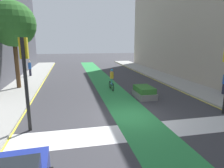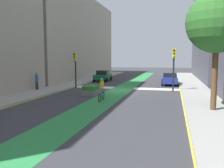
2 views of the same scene
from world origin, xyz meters
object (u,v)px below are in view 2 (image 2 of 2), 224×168
Objects in this scene: cyclist_in_lane at (102,89)px; median_planter at (91,90)px; traffic_signal_near_right at (75,63)px; car_green_right_near at (103,76)px; car_blue_left_near at (170,79)px; street_tree_near at (217,23)px; traffic_signal_near_left at (174,62)px; pedestrian_sidewalk_right_a at (37,81)px.

cyclist_in_lane is 3.52m from median_planter.
cyclist_in_lane reaches higher than median_planter.
traffic_signal_near_right is 1.88× the size of median_planter.
traffic_signal_near_right is 0.94× the size of car_green_right_near.
street_tree_near reaches higher than car_blue_left_near.
street_tree_near is 12.25m from median_planter.
traffic_signal_near_left is 1.03× the size of car_green_right_near.
car_green_right_near is at bearing -94.53° from traffic_signal_near_right.
traffic_signal_near_left is at bearing -128.36° from cyclist_in_lane.
car_blue_left_near and car_green_right_near have the same top height.
traffic_signal_near_right is 12.08m from car_blue_left_near.
street_tree_near is at bearing 101.15° from car_blue_left_near.
median_planter is at bearing 101.82° from car_green_right_near.
pedestrian_sidewalk_right_a is (3.61, 11.88, 0.25)m from car_green_right_near.
traffic_signal_near_left reaches higher than median_planter.
cyclist_in_lane is (5.53, 6.99, -2.09)m from traffic_signal_near_left.
cyclist_in_lane is at bearing 126.90° from traffic_signal_near_right.
car_blue_left_near is (0.44, -5.90, -2.26)m from traffic_signal_near_left.
street_tree_near reaches higher than median_planter.
street_tree_near is (-2.50, 9.02, 2.52)m from traffic_signal_near_left.
traffic_signal_near_left is 8.89m from median_planter.
traffic_signal_near_left is 14.23m from pedestrian_sidewalk_right_a.
car_green_right_near is at bearing -54.48° from street_tree_near.
car_blue_left_near reaches higher than median_planter.
street_tree_near reaches higher than cyclist_in_lane.
pedestrian_sidewalk_right_a is at bearing -19.63° from street_tree_near.
traffic_signal_near_right is at bearing 85.47° from car_green_right_near.
car_blue_left_near is at bearing -150.34° from traffic_signal_near_right.
street_tree_near is (-16.22, 5.78, 4.53)m from pedestrian_sidewalk_right_a.
median_planter is at bearing -56.72° from cyclist_in_lane.
traffic_signal_near_right is at bearing -53.10° from cyclist_in_lane.
median_planter is at bearing -26.37° from street_tree_near.
traffic_signal_near_left is 2.07× the size of median_planter.
car_blue_left_near is 2.30× the size of cyclist_in_lane.
traffic_signal_near_right is at bearing -34.18° from street_tree_near.
traffic_signal_near_right is 2.25× the size of pedestrian_sidewalk_right_a.
cyclist_in_lane is 1.05× the size of pedestrian_sidewalk_right_a.
car_green_right_near reaches higher than median_planter.
car_blue_left_near is 1.01× the size of car_green_right_near.
street_tree_near is (-2.94, 14.92, 4.78)m from car_blue_left_near.
pedestrian_sidewalk_right_a is 0.84× the size of median_planter.
pedestrian_sidewalk_right_a is 0.24× the size of street_tree_near.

